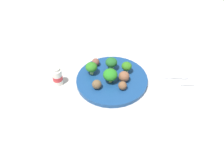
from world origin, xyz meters
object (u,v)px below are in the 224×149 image
Objects in this scene: plate at (112,80)px; yogurt_bottle at (57,77)px; knife at (178,84)px; broccoli_floret_back_left at (110,75)px; fork at (175,77)px; broccoli_floret_far_rim at (91,67)px; meatball_far_rim at (124,76)px; napkin at (174,81)px; broccoli_floret_mid_right at (127,66)px; meatball_front_left at (97,84)px; meatball_back_left at (123,86)px; meatball_back_right at (96,62)px; broccoli_floret_near_rim at (111,63)px.

yogurt_bottle is (-0.21, 0.02, 0.03)m from plate.
yogurt_bottle is (-0.46, 0.08, 0.03)m from knife.
broccoli_floret_back_left is at bearing -10.28° from yogurt_bottle.
plate reaches higher than fork.
plate is at bearing -28.01° from broccoli_floret_far_rim.
plate is 0.25m from fork.
meatball_far_rim is 0.25× the size of napkin.
broccoli_floret_far_rim is at bearing 8.92° from yogurt_bottle.
broccoli_floret_mid_right is 0.15m from meatball_front_left.
fork is (0.21, -0.00, -0.03)m from meatball_far_rim.
meatball_back_left is 0.25m from yogurt_bottle.
broccoli_floret_far_rim is 0.15m from meatball_back_left.
broccoli_floret_back_left reaches higher than meatball_back_right.
broccoli_floret_back_left is at bearing -118.92° from plate.
meatball_far_rim is 1.18× the size of meatball_front_left.
meatball_far_rim is at bearing -112.01° from broccoli_floret_mid_right.
meatball_back_right is (0.02, 0.05, -0.02)m from broccoli_floret_far_rim.
broccoli_floret_far_rim reaches higher than knife.
fork is (0.01, 0.02, 0.00)m from napkin.
fork is (0.25, -0.08, -0.04)m from broccoli_floret_near_rim.
yogurt_bottle is (-0.21, -0.04, -0.01)m from broccoli_floret_near_rim.
knife is at bearing -24.79° from broccoli_floret_mid_right.
knife is (0.26, -0.04, -0.04)m from broccoli_floret_back_left.
napkin is (0.32, -0.08, -0.05)m from broccoli_floret_far_rim.
broccoli_floret_near_rim is 1.51× the size of meatball_front_left.
broccoli_floret_back_left is 1.09× the size of broccoli_floret_far_rim.
meatball_front_left is 0.32m from fork.
broccoli_floret_near_rim is at bearing -28.88° from meatball_back_right.
napkin is (0.21, 0.02, -0.03)m from meatball_back_left.
broccoli_floret_near_rim is (-0.06, 0.03, 0.00)m from broccoli_floret_mid_right.
napkin is (0.24, -0.04, -0.01)m from plate.
napkin is (0.31, 0.00, -0.03)m from meatball_front_left.
broccoli_floret_near_rim reaches higher than broccoli_floret_far_rim.
broccoli_floret_far_rim is 1.08× the size of broccoli_floret_mid_right.
fork is (0.26, -0.01, -0.04)m from broccoli_floret_back_left.
fork is (0.25, -0.02, -0.00)m from plate.
broccoli_floret_far_rim is at bearing 98.35° from meatball_front_left.
broccoli_floret_back_left is 0.06m from meatball_front_left.
plate reaches higher than napkin.
meatball_front_left is at bearing -179.20° from napkin.
knife is 1.90× the size of yogurt_bottle.
broccoli_floret_near_rim reaches higher than meatball_back_left.
plate is at bearing 115.85° from meatball_back_left.
fork is at bearing -10.82° from broccoli_floret_far_rim.
broccoli_floret_far_rim is at bearing -113.03° from meatball_back_right.
yogurt_bottle is at bearing -178.26° from broccoli_floret_mid_right.
broccoli_floret_near_rim is at bearing 84.20° from plate.
meatball_back_right reaches higher than fork.
meatball_back_left is at bearing -179.03° from knife.
yogurt_bottle is at bearing -170.24° from broccoli_floret_near_rim.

